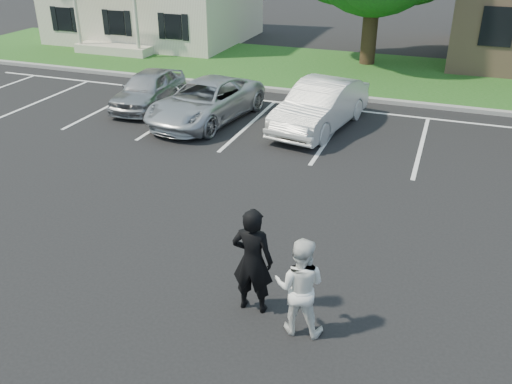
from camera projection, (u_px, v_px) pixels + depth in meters
ground_plane at (239, 270)px, 10.64m from camera, size 90.00×90.00×0.00m
curb at (355, 98)px, 20.67m from camera, size 40.00×0.30×0.15m
grass_strip at (372, 74)px, 24.04m from camera, size 44.00×8.00×0.08m
stall_lines at (380, 130)px, 17.71m from camera, size 34.00×5.36×0.01m
man_black_suit at (253, 261)px, 9.17m from camera, size 0.74×0.50×1.99m
man_white_shirt at (300, 286)px, 8.72m from camera, size 0.91×0.73×1.76m
car_silver_west at (149, 89)px, 19.66m from camera, size 1.82×4.00×1.33m
car_silver_minivan at (206, 101)px, 18.28m from camera, size 2.95×5.18×1.36m
car_white_sedan at (320, 106)px, 17.56m from camera, size 2.44×4.88×1.54m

